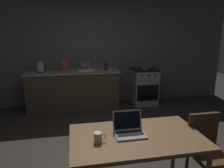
{
  "coord_description": "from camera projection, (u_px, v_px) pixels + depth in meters",
  "views": [
    {
      "loc": [
        -0.58,
        -2.74,
        1.79
      ],
      "look_at": [
        0.1,
        0.73,
        0.91
      ],
      "focal_mm": 33.33,
      "sensor_mm": 36.0,
      "label": 1
    }
  ],
  "objects": [
    {
      "name": "frying_pan",
      "position": [
        146.0,
        68.0,
        5.16
      ],
      "size": [
        0.22,
        0.39,
        0.05
      ],
      "color": "gray",
      "rests_on": "stove_oven"
    },
    {
      "name": "bottle",
      "position": [
        106.0,
        66.0,
        4.93
      ],
      "size": [
        0.08,
        0.08,
        0.24
      ],
      "color": "#2D2D33",
      "rests_on": "kitchen_counter"
    },
    {
      "name": "chair",
      "position": [
        207.0,
        147.0,
        2.39
      ],
      "size": [
        0.4,
        0.4,
        0.88
      ],
      "rotation": [
        0.0,
        0.0,
        0.08
      ],
      "color": "#4C331E",
      "rests_on": "ground_plane"
    },
    {
      "name": "ground_plane",
      "position": [
        115.0,
        154.0,
        3.15
      ],
      "size": [
        12.0,
        12.0,
        0.0
      ],
      "primitive_type": "plane",
      "color": "#2D2823"
    },
    {
      "name": "back_wall",
      "position": [
        107.0,
        48.0,
        5.23
      ],
      "size": [
        6.4,
        0.1,
        2.78
      ],
      "primitive_type": "cube",
      "color": "#575655",
      "rests_on": "ground_plane"
    },
    {
      "name": "dish_rack",
      "position": [
        86.0,
        69.0,
        4.9
      ],
      "size": [
        0.34,
        0.26,
        0.21
      ],
      "color": "silver",
      "rests_on": "kitchen_counter"
    },
    {
      "name": "electric_kettle",
      "position": [
        40.0,
        67.0,
        4.7
      ],
      "size": [
        0.19,
        0.17,
        0.24
      ],
      "color": "black",
      "rests_on": "kitchen_counter"
    },
    {
      "name": "kitchen_counter",
      "position": [
        74.0,
        90.0,
        4.97
      ],
      "size": [
        2.16,
        0.64,
        0.91
      ],
      "color": "#4C3D2D",
      "rests_on": "ground_plane"
    },
    {
      "name": "coffee_mug",
      "position": [
        98.0,
        137.0,
        2.03
      ],
      "size": [
        0.12,
        0.08,
        0.1
      ],
      "color": "silver",
      "rests_on": "dining_table"
    },
    {
      "name": "dining_table",
      "position": [
        136.0,
        142.0,
        2.19
      ],
      "size": [
        1.38,
        0.81,
        0.74
      ],
      "color": "brown",
      "rests_on": "ground_plane"
    },
    {
      "name": "stove_oven",
      "position": [
        144.0,
        86.0,
        5.29
      ],
      "size": [
        0.6,
        0.62,
        0.91
      ],
      "color": "gray",
      "rests_on": "ground_plane"
    },
    {
      "name": "laptop",
      "position": [
        129.0,
        130.0,
        2.2
      ],
      "size": [
        0.32,
        0.27,
        0.22
      ],
      "rotation": [
        0.0,
        0.0,
        -0.12
      ],
      "color": "#99999E",
      "rests_on": "dining_table"
    },
    {
      "name": "cereal_box",
      "position": [
        64.0,
        65.0,
        4.81
      ],
      "size": [
        0.13,
        0.05,
        0.28
      ],
      "color": "#B2382D",
      "rests_on": "kitchen_counter"
    }
  ]
}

